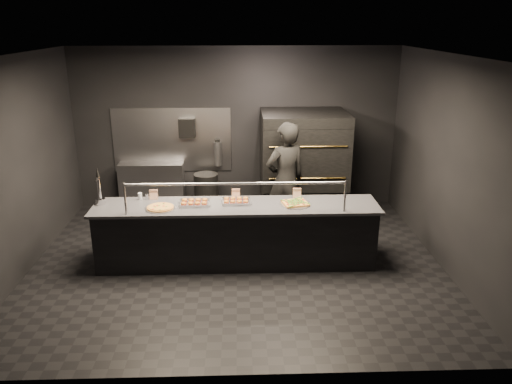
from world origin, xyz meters
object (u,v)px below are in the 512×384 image
Objects in this scene: towel_dispenser at (187,128)px; round_pizza at (160,208)px; prep_shelf at (152,186)px; slider_tray_b at (236,201)px; beer_tap at (100,194)px; service_counter at (236,234)px; worker at (285,180)px; slider_tray_a at (194,203)px; trash_bin at (207,193)px; square_pizza at (295,203)px; pizza_oven at (303,165)px; fire_extinguisher at (218,153)px.

round_pizza is (-0.16, -2.50, -0.61)m from towel_dispenser.
prep_shelf is 2.71× the size of slider_tray_b.
service_counter is at bearing -3.00° from beer_tap.
beer_tap is 2.89m from worker.
slider_tray_b is at bearing 90.13° from service_counter.
worker is (1.70, -1.40, -0.59)m from towel_dispenser.
prep_shelf is 2.79m from worker.
trash_bin is at bearing 88.96° from slider_tray_a.
slider_tray_b is (1.60, -2.22, 0.49)m from prep_shelf.
square_pizza is (0.85, -0.11, -0.01)m from slider_tray_b.
prep_shelf is (-1.60, 2.32, -0.01)m from service_counter.
round_pizza is 0.22× the size of worker.
square_pizza is at bearing -56.01° from trash_bin.
slider_tray_a is 1.08× the size of slider_tray_b.
towel_dispenser reaches higher than slider_tray_b.
slider_tray_a is at bearing -134.14° from pizza_oven.
slider_tray_a is at bearing 177.69° from square_pizza.
pizza_oven is at bearing -137.58° from worker.
prep_shelf is at bearing 171.46° from pizza_oven.
worker reaches higher than fire_extinguisher.
slider_tray_b is 0.86m from square_pizza.
slider_tray_a is at bearing -91.04° from trash_bin.
prep_shelf is 2.38× the size of fire_extinguisher.
fire_extinguisher reaches higher than round_pizza.
pizza_oven is 4.00× the size of slider_tray_a.
worker is at bearing 51.31° from service_counter.
slider_tray_a is (0.30, -2.35, -0.60)m from towel_dispenser.
round_pizza is 0.57× the size of trash_bin.
pizza_oven is 0.99× the size of worker.
slider_tray_b is (-1.20, -1.80, -0.02)m from pizza_oven.
pizza_oven is at bearing 57.73° from service_counter.
slider_tray_b is at bearing -123.65° from pizza_oven.
square_pizza is at bearing -2.35° from beer_tap.
beer_tap reaches higher than slider_tray_a.
slider_tray_b is 0.23× the size of worker.
slider_tray_b is 1.02× the size of square_pizza.
towel_dispenser reaches higher than fire_extinguisher.
service_counter reaches higher than square_pizza.
service_counter is 2.78m from towel_dispenser.
pizza_oven reaches higher than prep_shelf.
fire_extinguisher reaches higher than slider_tray_b.
round_pizza is (-1.06, -0.11, 0.47)m from service_counter.
slider_tray_b reaches higher than prep_shelf.
pizza_oven is 4.39× the size of square_pizza.
prep_shelf is 2.54m from round_pizza.
fire_extinguisher is 0.67× the size of trash_bin.
pizza_oven is 2.58m from slider_tray_a.
prep_shelf is at bearing 125.73° from slider_tray_b.
worker reaches higher than service_counter.
slider_tray_a is 1.10× the size of square_pizza.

